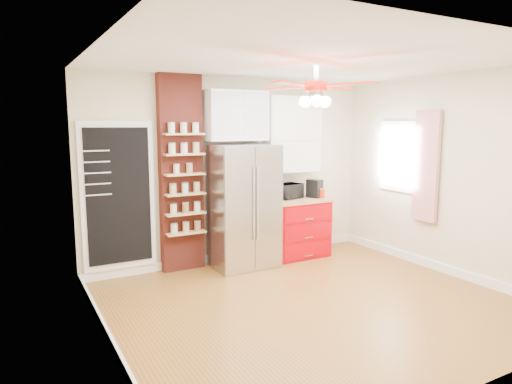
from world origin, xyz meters
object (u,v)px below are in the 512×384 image
coffee_maker (315,188)px  pantry_jar_oats (176,169)px  ceiling_fan (316,87)px  toaster_oven (289,191)px  canister_left (321,193)px  fridge (242,206)px  red_cabinet (297,227)px

coffee_maker → pantry_jar_oats: 2.22m
ceiling_fan → pantry_jar_oats: bearing=118.4°
ceiling_fan → toaster_oven: size_ratio=3.39×
toaster_oven → pantry_jar_oats: bearing=163.1°
toaster_oven → canister_left: (0.48, -0.20, -0.05)m
fridge → canister_left: size_ratio=12.68×
red_cabinet → pantry_jar_oats: pantry_jar_oats is taller
canister_left → coffee_maker: bearing=128.2°
red_cabinet → pantry_jar_oats: bearing=176.8°
pantry_jar_oats → coffee_maker: bearing=-3.6°
fridge → toaster_oven: 0.88m
red_cabinet → ceiling_fan: 2.75m
canister_left → pantry_jar_oats: pantry_jar_oats is taller
ceiling_fan → pantry_jar_oats: 2.26m
coffee_maker → canister_left: (0.07, -0.09, -0.07)m
ceiling_fan → canister_left: (1.29, 1.56, -1.45)m
ceiling_fan → pantry_jar_oats: size_ratio=11.56×
fridge → pantry_jar_oats: size_ratio=14.45×
toaster_oven → coffee_maker: coffee_maker is taller
ceiling_fan → coffee_maker: 2.47m
fridge → ceiling_fan: bearing=-88.2°
fridge → toaster_oven: fridge is taller
coffee_maker → pantry_jar_oats: size_ratio=2.32×
red_cabinet → canister_left: bearing=-17.7°
fridge → canister_left: bearing=-2.9°
ceiling_fan → toaster_oven: bearing=65.2°
fridge → toaster_oven: size_ratio=4.23×
coffee_maker → toaster_oven: bearing=146.5°
toaster_oven → fridge: bearing=172.4°
red_cabinet → coffee_maker: (0.30, -0.03, 0.59)m
pantry_jar_oats → ceiling_fan: bearing=-61.6°
coffee_maker → canister_left: coffee_maker is taller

